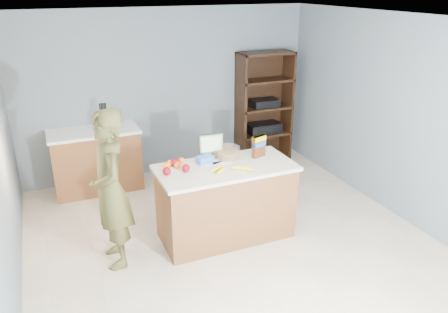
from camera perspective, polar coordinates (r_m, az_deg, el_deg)
name	(u,v)px	position (r m, az deg, el deg)	size (l,w,h in m)	color
floor	(236,248)	(5.09, 1.58, -11.87)	(4.50, 5.00, 0.02)	beige
walls	(238,108)	(4.39, 1.80, 6.32)	(4.52, 5.02, 2.51)	slate
counter_peninsula	(226,204)	(5.11, 0.22, -6.28)	(1.56, 0.76, 0.90)	brown
back_cabinet	(97,160)	(6.52, -16.31, -0.42)	(1.24, 0.62, 0.90)	brown
shelving_unit	(263,109)	(7.30, 5.07, 6.22)	(0.90, 0.40, 1.80)	black
person	(110,190)	(4.62, -14.61, -4.26)	(0.62, 0.41, 1.70)	#4A4A23
knife_block	(104,122)	(6.28, -15.35, 4.36)	(0.12, 0.10, 0.31)	tan
envelopes	(217,163)	(4.99, -0.86, -0.83)	(0.34, 0.20, 0.00)	white
bananas	(231,169)	(4.78, 0.94, -1.62)	(0.48, 0.27, 0.05)	yellow
apples	(176,167)	(4.79, -6.29, -1.42)	(0.31, 0.29, 0.09)	maroon
oranges	(174,164)	(4.92, -6.55, -0.93)	(0.28, 0.19, 0.07)	orange
blue_carton	(205,159)	(4.99, -2.54, -0.39)	(0.18, 0.12, 0.08)	blue
salad_bowl	(227,153)	(5.12, 0.39, 0.47)	(0.30, 0.30, 0.13)	#267219
tv	(211,145)	(5.09, -1.70, 1.55)	(0.28, 0.12, 0.28)	silver
cereal_box	(259,145)	(5.13, 4.58, 1.53)	(0.18, 0.11, 0.26)	#592B14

